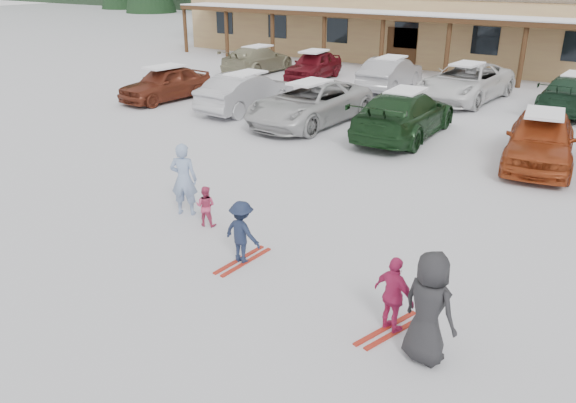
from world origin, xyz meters
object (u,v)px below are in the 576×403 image
Objects in this scene: parked_car_0 at (165,84)px; parked_car_7 at (258,60)px; adult_skier at (184,179)px; toddler_red at (206,206)px; parked_car_4 at (540,139)px; child_navy at (242,232)px; parked_car_9 at (390,74)px; parked_car_10 at (465,82)px; parked_car_3 at (404,114)px; parked_car_1 at (246,92)px; child_magenta at (394,296)px; parked_car_8 at (314,65)px; bystander_dark at (429,308)px; parked_car_2 at (309,103)px; parked_car_11 at (575,94)px.

parked_car_7 is at bearing 101.01° from parked_car_0.
adult_skier is 0.40× the size of parked_car_0.
toddler_red is 0.20× the size of parked_car_4.
parked_car_9 reaches higher than child_navy.
parked_car_10 is (-4.54, 7.21, 0.01)m from parked_car_4.
parked_car_3 is 6.65m from parked_car_10.
parked_car_9 is (2.93, 7.06, -0.00)m from parked_car_1.
toddler_red is 0.22× the size of parked_car_0.
parked_car_8 is at bearing -38.02° from child_magenta.
parked_car_4 is 0.80× the size of parked_car_10.
bystander_dark is 0.42× the size of parked_car_8.
adult_skier is 0.38× the size of parked_car_9.
child_magenta is at bearing -48.98° from parked_car_2.
child_magenta is (5.87, -1.51, -0.20)m from adult_skier.
parked_car_1 is at bearing 168.10° from parked_car_4.
bystander_dark reaches higher than parked_car_11.
child_magenta is at bearing -28.82° from parked_car_0.
parked_car_8 is at bearing 123.78° from parked_car_2.
parked_car_4 reaches higher than parked_car_2.
parked_car_1 is 1.09× the size of parked_car_8.
parked_car_3 is at bearing 146.66° from parked_car_7.
parked_car_0 is 0.82× the size of parked_car_11.
adult_skier is at bearing 2.29° from child_magenta.
parked_car_1 is at bearing 10.76° from parked_car_0.
parked_car_10 reaches higher than child_navy.
parked_car_7 is at bearing -84.03° from adult_skier.
parked_car_9 is (-2.23, 15.85, -0.11)m from adult_skier.
child_navy is at bearing 133.20° from toddler_red.
parked_car_1 reaches higher than parked_car_8.
child_navy is 19.39m from parked_car_8.
parked_car_3 reaches higher than parked_car_11.
parked_car_2 is at bearing -65.30° from parked_car_8.
bystander_dark reaches higher than child_navy.
bystander_dark is (4.01, -0.79, 0.23)m from child_navy.
parked_car_4 is at bearing 4.08° from parked_car_0.
parked_car_7 is at bearing 144.94° from parked_car_4.
parked_car_0 is at bearing -16.47° from child_magenta.
parked_car_10 reaches higher than toddler_red.
parked_car_7 is (-4.93, 7.24, -0.04)m from parked_car_1.
parked_car_8 is at bearing -5.62° from parked_car_9.
parked_car_8 is 12.17m from parked_car_11.
parked_car_9 reaches higher than parked_car_0.
adult_skier is 0.31× the size of parked_car_2.
parked_car_8 is 0.74× the size of parked_car_10.
parked_car_7 is 7.86m from parked_car_9.
toddler_red is at bearing 82.38° from parked_car_3.
child_navy is 17.57m from parked_car_9.
parked_car_2 reaches higher than child_navy.
parked_car_0 is 16.60m from parked_car_11.
parked_car_2 is (-4.54, 9.55, 0.13)m from child_navy.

